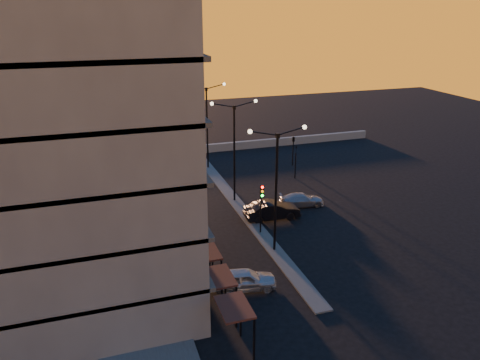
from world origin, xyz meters
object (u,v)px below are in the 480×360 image
at_px(traffic_light_main, 261,201).
at_px(car_sedan, 272,210).
at_px(car_wagon, 302,200).
at_px(car_hatchback, 245,279).
at_px(streetlamp_mid, 234,144).

distance_m(traffic_light_main, car_sedan, 3.74).
bearing_deg(car_wagon, car_hatchback, 148.06).
relative_size(streetlamp_mid, car_wagon, 2.33).
distance_m(streetlamp_mid, car_sedan, 6.98).
relative_size(traffic_light_main, car_wagon, 1.04).
relative_size(car_hatchback, car_sedan, 0.84).
height_order(streetlamp_mid, car_hatchback, streetlamp_mid).
bearing_deg(traffic_light_main, car_sedan, 51.79).
bearing_deg(streetlamp_mid, car_hatchback, -104.64).
relative_size(car_hatchback, car_wagon, 0.99).
bearing_deg(car_sedan, traffic_light_main, 143.74).
bearing_deg(car_hatchback, traffic_light_main, -17.52).
xyz_separation_m(car_sedan, car_wagon, (3.63, 1.76, -0.20)).
xyz_separation_m(streetlamp_mid, car_wagon, (5.55, -2.93, -5.00)).
distance_m(car_sedan, car_wagon, 4.04).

